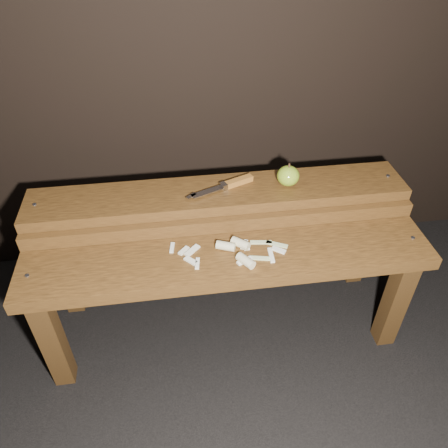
{
  "coord_description": "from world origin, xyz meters",
  "views": [
    {
      "loc": [
        -0.14,
        -0.95,
        1.29
      ],
      "look_at": [
        0.0,
        0.06,
        0.45
      ],
      "focal_mm": 35.0,
      "sensor_mm": 36.0,
      "label": 1
    }
  ],
  "objects": [
    {
      "name": "apple",
      "position": [
        0.22,
        0.17,
        0.53
      ],
      "size": [
        0.07,
        0.07,
        0.08
      ],
      "color": "olive",
      "rests_on": "bench_rear_tier"
    },
    {
      "name": "knife",
      "position": [
        0.04,
        0.18,
        0.51
      ],
      "size": [
        0.22,
        0.1,
        0.02
      ],
      "color": "#925820",
      "rests_on": "bench_rear_tier"
    },
    {
      "name": "ground",
      "position": [
        0.0,
        0.0,
        0.0
      ],
      "size": [
        60.0,
        60.0,
        0.0
      ],
      "primitive_type": "plane",
      "color": "black"
    },
    {
      "name": "apple_scraps",
      "position": [
        0.02,
        -0.04,
        0.43
      ],
      "size": [
        0.35,
        0.15,
        0.03
      ],
      "color": "beige",
      "rests_on": "bench_front_tier"
    },
    {
      "name": "bench_front_tier",
      "position": [
        0.0,
        -0.06,
        0.35
      ],
      "size": [
        1.2,
        0.2,
        0.42
      ],
      "color": "#37220D",
      "rests_on": "ground"
    },
    {
      "name": "bench_rear_tier",
      "position": [
        0.0,
        0.17,
        0.41
      ],
      "size": [
        1.2,
        0.21,
        0.5
      ],
      "color": "#37220D",
      "rests_on": "ground"
    }
  ]
}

